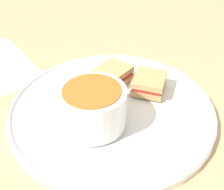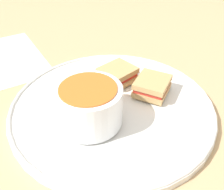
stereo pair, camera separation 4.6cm
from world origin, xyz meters
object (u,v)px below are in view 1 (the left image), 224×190
(soup_bowl, at_px, (93,107))
(sandwich_half_far, at_px, (113,74))
(spoon, at_px, (63,114))
(sandwich_half_near, at_px, (149,83))

(soup_bowl, height_order, sandwich_half_far, soup_bowl)
(spoon, relative_size, sandwich_half_far, 1.45)
(soup_bowl, bearing_deg, sandwich_half_near, -112.37)
(soup_bowl, distance_m, sandwich_half_near, 0.14)
(spoon, bearing_deg, sandwich_half_far, 133.39)
(sandwich_half_far, bearing_deg, soup_bowl, 100.65)
(sandwich_half_near, bearing_deg, sandwich_half_far, 0.68)
(soup_bowl, xyz_separation_m, spoon, (0.06, 0.01, -0.03))
(spoon, distance_m, sandwich_half_far, 0.14)
(spoon, bearing_deg, sandwich_half_near, 108.11)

